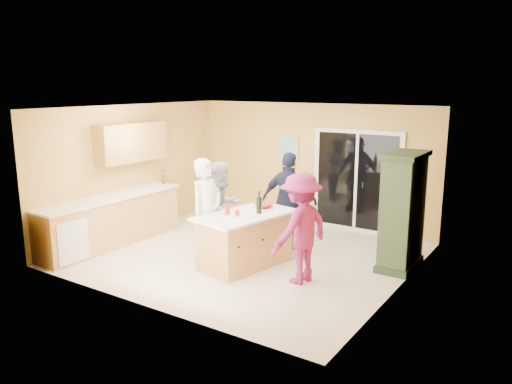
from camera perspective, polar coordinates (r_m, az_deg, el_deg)
The scene contains 22 objects.
floor at distance 9.01m, azimuth -1.16°, elevation -7.17°, with size 5.50×5.50×0.00m, color white.
ceiling at distance 8.50m, azimuth -1.23°, elevation 9.59°, with size 5.50×5.00×0.10m, color white.
wall_back at distance 10.78m, azimuth 6.34°, elevation 3.15°, with size 5.50×0.10×2.60m, color #F0C663.
wall_front at distance 6.80m, azimuth -13.19°, elevation -2.53°, with size 5.50×0.10×2.60m, color #F0C663.
wall_left at distance 10.44m, azimuth -13.76°, elevation 2.57°, with size 0.10×5.00×2.60m, color #F0C663.
wall_right at distance 7.49m, azimuth 16.44°, elevation -1.34°, with size 0.10×5.00×2.60m, color #F0C663.
left_cabinet_run at distance 9.72m, azimuth -16.79°, elevation -3.38°, with size 0.65×3.05×1.24m.
upper_cabinets at distance 10.10m, azimuth -14.07°, elevation 5.53°, with size 0.35×1.60×0.75m, color tan.
sliding_door at distance 10.37m, azimuth 11.40°, elevation 1.21°, with size 1.90×0.07×2.10m.
framed_picture at distance 10.98m, azimuth 3.76°, elevation 4.94°, with size 0.46×0.04×0.56m.
kitchen_island at distance 8.37m, azimuth -1.20°, elevation -5.65°, with size 1.24×1.85×0.90m.
green_hutch at distance 8.49m, azimuth 16.40°, elevation -2.27°, with size 0.55×1.05×1.93m.
woman_white at distance 8.40m, azimuth -5.68°, elevation -2.25°, with size 0.66×0.43×1.80m, color white.
woman_grey at distance 8.97m, azimuth -3.83°, elevation -1.74°, with size 0.81×0.63×1.66m, color #9C9C9E.
woman_navy at distance 9.17m, azimuth 3.83°, elevation -1.01°, with size 1.05×0.44×1.79m, color #191F37.
woman_magenta at distance 7.62m, azimuth 5.13°, elevation -4.13°, with size 1.10×0.63×1.71m, color #93205F.
serving_bowl at distance 8.64m, azimuth 0.89°, elevation -1.53°, with size 0.31×0.31×0.08m, color #B61422.
tulip_vase at distance 10.63m, azimuth -10.54°, elevation 1.83°, with size 0.18×0.12×0.34m, color red.
tumbler_near at distance 8.18m, azimuth -3.28°, elevation -2.23°, with size 0.08×0.08×0.11m, color #B61422.
tumbler_far at distance 8.05m, azimuth -2.18°, elevation -2.47°, with size 0.08×0.08×0.11m, color #B61422.
wine_bottle at distance 8.23m, azimuth 0.36°, elevation -1.46°, with size 0.09×0.09×0.38m.
white_plate at distance 8.04m, azimuth -2.60°, elevation -2.83°, with size 0.24×0.24×0.02m, color silver.
Camera 1 is at (4.80, -7.00, 3.00)m, focal length 35.00 mm.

